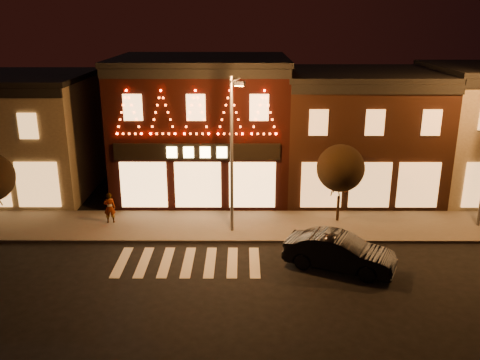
{
  "coord_description": "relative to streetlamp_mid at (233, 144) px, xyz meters",
  "views": [
    {
      "loc": [
        2.42,
        -16.76,
        10.65
      ],
      "look_at": [
        2.35,
        4.0,
        3.91
      ],
      "focal_mm": 38.2,
      "sensor_mm": 36.0,
      "label": 1
    }
  ],
  "objects": [
    {
      "name": "pedestrian",
      "position": [
        -6.52,
        1.25,
        -3.75
      ],
      "size": [
        0.66,
        0.48,
        1.66
      ],
      "primitive_type": "imported",
      "rotation": [
        0.0,
        0.0,
        3.29
      ],
      "color": "gray",
      "rests_on": "sidewalk_far"
    },
    {
      "name": "building_right_a",
      "position": [
        7.52,
        6.94,
        -0.96
      ],
      "size": [
        9.2,
        8.28,
        7.5
      ],
      "color": "#381D13",
      "rests_on": "ground"
    },
    {
      "name": "dark_sedan",
      "position": [
        4.7,
        -3.62,
        -3.94
      ],
      "size": [
        5.04,
        3.43,
        1.57
      ],
      "primitive_type": "imported",
      "rotation": [
        0.0,
        0.0,
        1.16
      ],
      "color": "black",
      "rests_on": "ground"
    },
    {
      "name": "ground",
      "position": [
        -1.98,
        -7.06,
        -4.72
      ],
      "size": [
        120.0,
        120.0,
        0.0
      ],
      "primitive_type": "plane",
      "color": "black",
      "rests_on": "ground"
    },
    {
      "name": "sidewalk_far",
      "position": [
        0.02,
        0.94,
        -4.65
      ],
      "size": [
        44.0,
        4.0,
        0.15
      ],
      "primitive_type": "cube",
      "color": "#47423D",
      "rests_on": "ground"
    },
    {
      "name": "building_pulp",
      "position": [
        -1.98,
        6.92,
        -0.56
      ],
      "size": [
        10.2,
        8.34,
        8.3
      ],
      "color": "black",
      "rests_on": "ground"
    },
    {
      "name": "streetlamp_mid",
      "position": [
        0.0,
        0.0,
        0.0
      ],
      "size": [
        0.73,
        1.78,
        7.79
      ],
      "rotation": [
        0.0,
        0.0,
        -0.25
      ],
      "color": "#59595E",
      "rests_on": "sidewalk_far"
    },
    {
      "name": "tree_right",
      "position": [
        5.57,
        1.58,
        -1.66
      ],
      "size": [
        2.49,
        2.49,
        4.16
      ],
      "rotation": [
        0.0,
        0.0,
        -0.16
      ],
      "color": "black",
      "rests_on": "sidewalk_far"
    }
  ]
}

